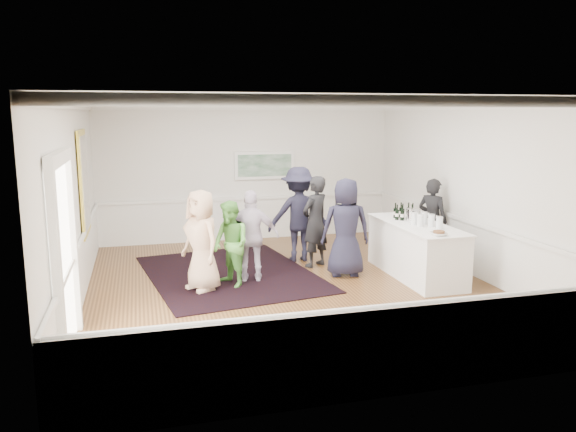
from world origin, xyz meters
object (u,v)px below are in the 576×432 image
object	(u,v)px
ice_bucket	(413,216)
guest_dark_b	(315,222)
guest_tan	(201,241)
guest_lilac	(252,236)
guest_green	(230,244)
nut_bowl	(439,233)
serving_table	(416,250)
guest_navy	(346,227)
guest_dark_a	(299,214)
bartender	(432,221)

from	to	relation	value
ice_bucket	guest_dark_b	bearing A→B (deg)	149.53
guest_tan	guest_lilac	distance (m)	0.98
guest_green	nut_bowl	distance (m)	3.56
ice_bucket	guest_tan	bearing A→B (deg)	-179.94
ice_bucket	serving_table	bearing A→B (deg)	-90.48
guest_navy	guest_dark_a	bearing A→B (deg)	-56.03
guest_green	guest_tan	bearing A→B (deg)	-104.69
guest_tan	guest_lilac	bearing A→B (deg)	78.63
bartender	guest_navy	size ratio (longest dim) A/B	0.94
guest_lilac	guest_dark_b	size ratio (longest dim) A/B	0.92
serving_table	guest_lilac	xyz separation A→B (m)	(-3.01, 0.47, 0.33)
guest_dark_a	guest_dark_b	distance (m)	0.56
ice_bucket	nut_bowl	bearing A→B (deg)	-96.16
guest_tan	guest_lilac	xyz separation A→B (m)	(0.94, 0.30, -0.04)
guest_green	nut_bowl	world-z (taller)	guest_green
guest_dark_a	bartender	bearing A→B (deg)	166.96
guest_tan	nut_bowl	bearing A→B (deg)	43.83
guest_navy	nut_bowl	xyz separation A→B (m)	(1.13, -1.38, 0.12)
guest_green	guest_lilac	distance (m)	0.48
guest_lilac	guest_dark_a	distance (m)	1.70
serving_table	guest_tan	size ratio (longest dim) A/B	1.41
guest_green	guest_dark_a	world-z (taller)	guest_dark_a
guest_navy	guest_dark_b	bearing A→B (deg)	-54.02
guest_dark_a	guest_green	bearing A→B (deg)	44.87
guest_tan	guest_dark_b	world-z (taller)	guest_dark_b
serving_table	guest_lilac	world-z (taller)	guest_lilac
guest_navy	nut_bowl	bearing A→B (deg)	140.43
serving_table	guest_dark_b	distance (m)	2.01
guest_green	guest_lilac	size ratio (longest dim) A/B	0.91
guest_tan	nut_bowl	xyz separation A→B (m)	(3.82, -1.19, 0.16)
guest_green	guest_dark_a	distance (m)	2.16
guest_tan	guest_green	xyz separation A→B (m)	(0.51, 0.09, -0.11)
guest_navy	serving_table	bearing A→B (deg)	174.77
bartender	ice_bucket	bearing A→B (deg)	97.17
guest_dark_a	guest_navy	bearing A→B (deg)	117.37
guest_tan	guest_dark_b	size ratio (longest dim) A/B	0.97
guest_dark_b	guest_navy	world-z (taller)	guest_navy
nut_bowl	serving_table	bearing A→B (deg)	82.85
guest_tan	guest_green	bearing A→B (deg)	70.64
guest_lilac	guest_dark_b	xyz separation A→B (m)	(1.40, 0.66, 0.07)
bartender	nut_bowl	bearing A→B (deg)	120.89
guest_dark_a	guest_dark_b	size ratio (longest dim) A/B	1.07
guest_dark_b	nut_bowl	world-z (taller)	guest_dark_b
guest_tan	guest_dark_b	bearing A→B (deg)	83.27
guest_tan	guest_navy	distance (m)	2.70
guest_lilac	guest_navy	bearing A→B (deg)	-171.27
bartender	guest_dark_a	xyz separation A→B (m)	(-2.59, 0.82, 0.11)
guest_lilac	guest_navy	xyz separation A→B (m)	(1.75, -0.10, 0.09)
serving_table	guest_dark_a	distance (m)	2.49
guest_dark_b	guest_navy	xyz separation A→B (m)	(0.35, -0.76, 0.02)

